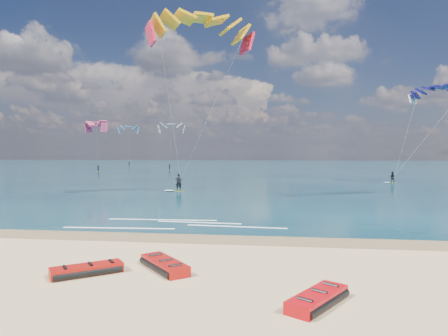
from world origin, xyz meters
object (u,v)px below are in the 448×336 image
(packed_kite_right, at_px, (317,305))
(kitesurfer_far, at_px, (416,127))
(kitesurfer_main, at_px, (189,102))
(packed_kite_left, at_px, (87,274))
(packed_kite_mid, at_px, (164,270))

(packed_kite_right, height_order, kitesurfer_far, kitesurfer_far)
(packed_kite_right, xyz_separation_m, kitesurfer_main, (-9.90, 28.30, 9.50))
(packed_kite_left, bearing_deg, kitesurfer_main, 57.28)
(packed_kite_left, xyz_separation_m, packed_kite_mid, (2.62, 0.92, 0.00))
(packed_kite_mid, xyz_separation_m, packed_kite_right, (5.34, -2.81, 0.00))
(kitesurfer_main, height_order, kitesurfer_far, kitesurfer_main)
(packed_kite_mid, relative_size, packed_kite_right, 1.07)
(packed_kite_mid, bearing_deg, packed_kite_right, 21.54)
(packed_kite_left, xyz_separation_m, kitesurfer_main, (-1.94, 26.41, 9.50))
(packed_kite_mid, relative_size, kitesurfer_main, 0.15)
(packed_kite_right, bearing_deg, packed_kite_mid, 95.07)
(packed_kite_mid, bearing_deg, kitesurfer_far, 111.25)
(packed_kite_left, bearing_deg, packed_kite_right, -50.32)
(packed_kite_left, xyz_separation_m, kitesurfer_far, (26.28, 45.27, 7.90))
(kitesurfer_main, bearing_deg, packed_kite_left, -81.83)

